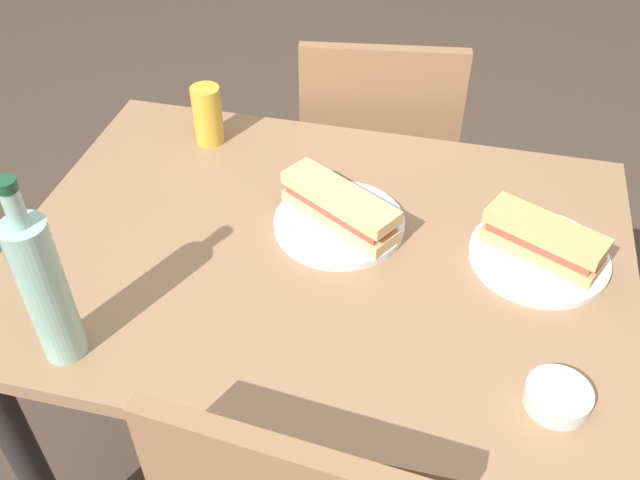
% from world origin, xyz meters
% --- Properties ---
extents(ground_plane, '(8.00, 8.00, 0.00)m').
position_xyz_m(ground_plane, '(0.00, 0.00, 0.00)').
color(ground_plane, '#47382D').
extents(dining_table, '(1.12, 0.81, 0.73)m').
position_xyz_m(dining_table, '(0.00, 0.00, 0.61)').
color(dining_table, '#997251').
rests_on(dining_table, ground).
extents(chair_far, '(0.45, 0.45, 0.88)m').
position_xyz_m(chair_far, '(0.01, 0.60, 0.51)').
color(chair_far, '#936B47').
rests_on(chair_far, ground).
extents(plate_near, '(0.25, 0.25, 0.01)m').
position_xyz_m(plate_near, '(0.02, 0.07, 0.73)').
color(plate_near, white).
rests_on(plate_near, dining_table).
extents(baguette_sandwich_near, '(0.24, 0.18, 0.07)m').
position_xyz_m(baguette_sandwich_near, '(0.02, 0.07, 0.77)').
color(baguette_sandwich_near, '#DBB77A').
rests_on(baguette_sandwich_near, plate_near).
extents(knife_near, '(0.17, 0.08, 0.01)m').
position_xyz_m(knife_near, '(0.04, 0.12, 0.74)').
color(knife_near, silver).
rests_on(knife_near, plate_near).
extents(plate_far, '(0.25, 0.25, 0.01)m').
position_xyz_m(plate_far, '(0.39, 0.06, 0.73)').
color(plate_far, white).
rests_on(plate_far, dining_table).
extents(baguette_sandwich_far, '(0.22, 0.15, 0.07)m').
position_xyz_m(baguette_sandwich_far, '(0.39, 0.06, 0.77)').
color(baguette_sandwich_far, tan).
rests_on(baguette_sandwich_far, plate_far).
extents(knife_far, '(0.15, 0.12, 0.01)m').
position_xyz_m(knife_far, '(0.40, 0.12, 0.74)').
color(knife_far, silver).
rests_on(knife_far, plate_far).
extents(water_bottle, '(0.07, 0.07, 0.33)m').
position_xyz_m(water_bottle, '(-0.33, -0.32, 0.86)').
color(water_bottle, '#99C6B7').
rests_on(water_bottle, dining_table).
extents(beer_glass, '(0.06, 0.06, 0.13)m').
position_xyz_m(beer_glass, '(-0.31, 0.28, 0.79)').
color(beer_glass, gold).
rests_on(beer_glass, dining_table).
extents(olive_bowl, '(0.10, 0.10, 0.03)m').
position_xyz_m(olive_bowl, '(0.42, -0.25, 0.74)').
color(olive_bowl, silver).
rests_on(olive_bowl, dining_table).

